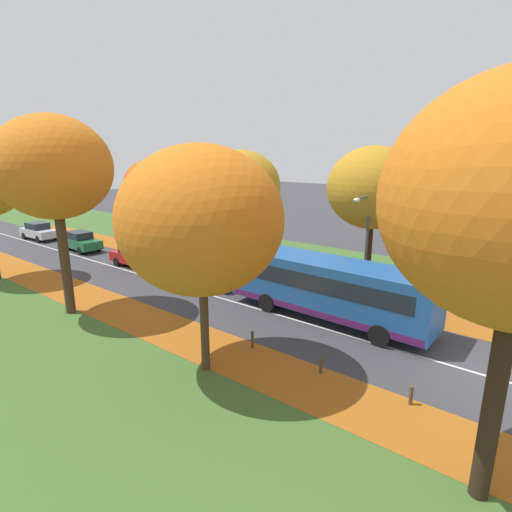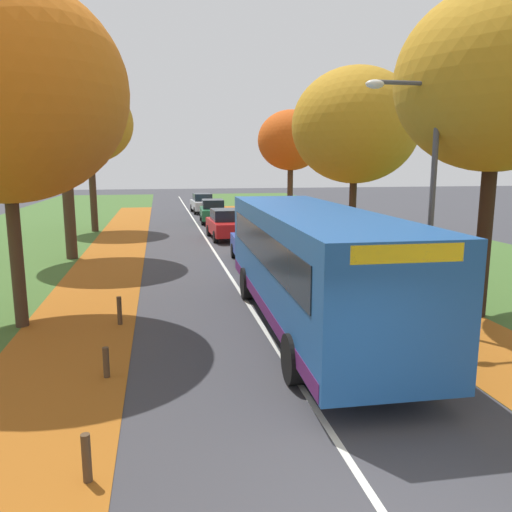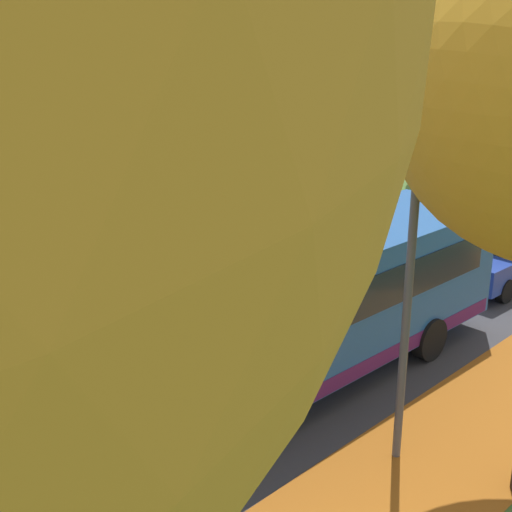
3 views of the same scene
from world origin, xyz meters
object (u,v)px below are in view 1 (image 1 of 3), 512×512
tree_left_mid (53,168)px  bus (328,286)px  bollard_fourth (252,339)px  bollard_second (411,396)px  tree_right_near (373,188)px  streetlamp_right (364,239)px  bollard_third (321,365)px  tree_left_near (201,221)px  car_blue_lead (209,272)px  car_silver_fourth_in_line (39,231)px  tree_right_mid (241,186)px  car_red_following (136,256)px  tree_right_far (149,183)px  car_green_third_in_line (81,241)px

tree_left_mid → bus: tree_left_mid is taller
bollard_fourth → bollard_second: bearing=-89.5°
tree_right_near → streetlamp_right: tree_right_near is taller
streetlamp_right → bollard_third: bearing=-167.6°
streetlamp_right → bus: bearing=165.3°
tree_left_near → tree_left_mid: bearing=91.8°
streetlamp_right → car_blue_lead: size_ratio=1.41×
bollard_third → car_silver_fourth_in_line: size_ratio=0.14×
tree_left_near → bollard_third: 6.98m
bollard_second → bollard_fourth: bearing=90.5°
tree_right_mid → bollard_fourth: size_ratio=11.15×
bus → streetlamp_right: bearing=-14.7°
tree_left_near → car_red_following: size_ratio=1.97×
tree_right_near → tree_right_far: tree_right_near is taller
tree_right_near → tree_right_far: 19.56m
bollard_fourth → car_green_third_in_line: (4.80, 22.23, 0.44)m
tree_left_near → bollard_second: tree_left_near is taller
car_blue_lead → car_silver_fourth_in_line: bearing=90.7°
bollard_third → car_red_following: bearing=75.2°
tree_left_near → car_green_third_in_line: tree_left_near is taller
tree_right_near → car_red_following: size_ratio=1.98×
car_silver_fourth_in_line → tree_right_near: bearing=-81.0°
bollard_third → car_green_third_in_line: car_green_third_in_line is taller
bollard_fourth → car_blue_lead: car_blue_lead is taller
bollard_third → car_blue_lead: (4.99, 10.65, 0.50)m
tree_left_mid → tree_right_mid: bearing=-5.4°
tree_right_far → bollard_fourth: bearing=-116.9°
tree_left_near → bus: (7.18, -1.38, -4.05)m
tree_right_near → bollard_third: 11.40m
tree_left_mid → bollard_third: 15.15m
bus → car_silver_fourth_in_line: (-0.05, 30.60, -0.89)m
bollard_second → car_blue_lead: bearing=70.6°
streetlamp_right → bus: (-2.50, 0.66, -2.03)m
tree_right_mid → car_blue_lead: bearing=-164.5°
bollard_second → bollard_third: 3.29m
tree_left_mid → streetlamp_right: size_ratio=1.64×
tree_right_mid → bollard_second: size_ratio=12.29×
tree_left_mid → car_green_third_in_line: tree_left_mid is taller
tree_right_far → bollard_third: tree_right_far is taller
bollard_third → streetlamp_right: size_ratio=0.10×
tree_left_mid → tree_left_near: bearing=-88.2°
car_green_third_in_line → car_blue_lead: bearing=-89.3°
car_green_third_in_line → tree_right_far: bearing=-39.1°
bollard_second → bollard_fourth: bollard_fourth is taller
bollard_fourth → car_red_following: size_ratio=0.17×
car_silver_fourth_in_line → bollard_second: bearing=-97.3°
car_green_third_in_line → tree_left_near: bearing=-108.3°
tree_right_far → car_green_third_in_line: tree_right_far is taller
tree_right_mid → bollard_second: 18.84m
car_silver_fourth_in_line → bollard_fourth: bearing=-99.0°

